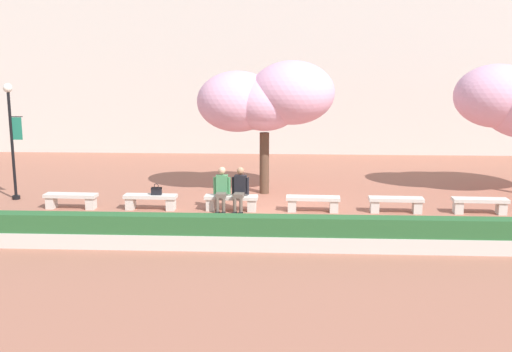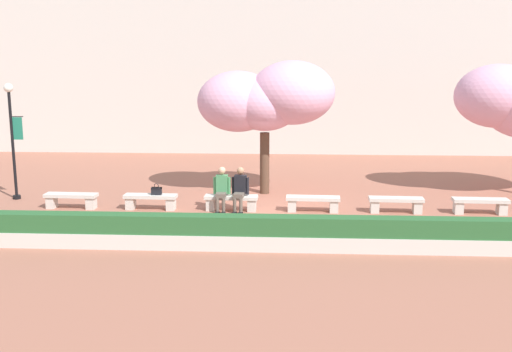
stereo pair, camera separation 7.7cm
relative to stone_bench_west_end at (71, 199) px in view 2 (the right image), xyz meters
The scene contains 14 objects.
ground_plane 5.97m from the stone_bench_west_end, ahead, with size 100.00×100.00×0.00m, color #9E604C.
building_facade 14.55m from the stone_bench_west_end, 65.11° to the left, with size 28.00×4.00×7.27m, color beige.
stone_bench_west_end is the anchor object (origin of this frame).
stone_bench_near_west 2.38m from the stone_bench_west_end, ahead, with size 1.56×0.47×0.45m.
stone_bench_center 4.77m from the stone_bench_west_end, ahead, with size 1.56×0.47×0.45m.
stone_bench_near_east 7.15m from the stone_bench_west_end, ahead, with size 1.56×0.47×0.45m.
stone_bench_east_end 9.54m from the stone_bench_west_end, ahead, with size 1.56×0.47×0.45m.
stone_bench_far_east 11.92m from the stone_bench_west_end, ahead, with size 1.56×0.47×0.45m.
person_seated_left 4.52m from the stone_bench_west_end, ahead, with size 0.51×0.69×1.29m.
person_seated_right 5.05m from the stone_bench_west_end, ahead, with size 0.51×0.71×1.29m.
handbag 2.59m from the stone_bench_west_end, ahead, with size 0.30×0.15×0.34m.
cherry_tree_main 6.80m from the stone_bench_west_end, 23.08° to the left, with size 4.45×2.85×4.33m.
lamp_post_with_banner 3.09m from the stone_bench_west_end, 152.83° to the left, with size 0.54×0.28×3.64m.
planter_hedge_foreground 6.97m from the stone_bench_west_end, 31.24° to the right, with size 18.21×0.50×0.80m.
Camera 2 is at (0.47, -16.96, 4.32)m, focal length 42.00 mm.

